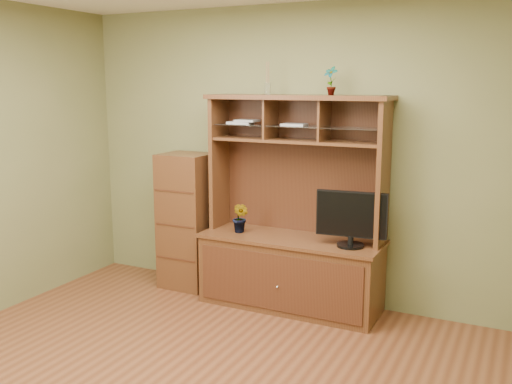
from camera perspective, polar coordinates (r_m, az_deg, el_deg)
The scene contains 8 objects.
room at distance 3.49m, azimuth -7.68°, elevation 0.01°, with size 4.54×4.04×2.74m.
media_hutch at distance 5.16m, azimuth 3.60°, elevation -5.83°, with size 1.66×0.61×1.90m.
monitor at distance 4.81m, azimuth 9.51°, elevation -2.56°, with size 0.60×0.23×0.47m.
orchid_plant at distance 5.21m, azimuth -1.56°, elevation -2.60°, with size 0.15×0.12×0.28m, color #24531C.
top_plant at distance 4.91m, azimuth 7.49°, elevation 10.99°, with size 0.13×0.09×0.24m, color #406F26.
reed_diffuser at distance 5.13m, azimuth 1.17°, elevation 10.97°, with size 0.06×0.06×0.29m.
magazines at distance 5.17m, azimuth 0.35°, elevation 6.95°, with size 0.76×0.19×0.04m.
side_cabinet at distance 5.67m, azimuth -6.89°, elevation -2.87°, with size 0.48×0.43×1.33m.
Camera 1 is at (1.91, -2.84, 2.00)m, focal length 40.00 mm.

